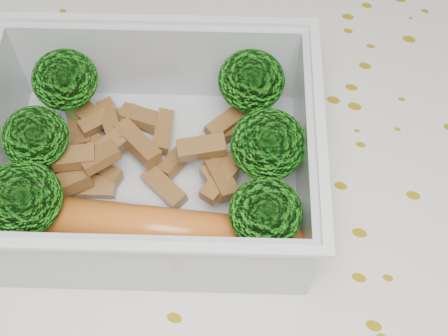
% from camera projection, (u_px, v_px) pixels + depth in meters
% --- Properties ---
extents(dining_table, '(1.40, 0.90, 0.75)m').
position_uv_depth(dining_table, '(236.00, 245.00, 0.48)').
color(dining_table, brown).
rests_on(dining_table, ground).
extents(tablecloth, '(1.46, 0.96, 0.19)m').
position_uv_depth(tablecloth, '(237.00, 215.00, 0.43)').
color(tablecloth, silver).
rests_on(tablecloth, dining_table).
extents(lunch_container, '(0.24, 0.21, 0.07)m').
position_uv_depth(lunch_container, '(150.00, 163.00, 0.38)').
color(lunch_container, silver).
rests_on(lunch_container, tablecloth).
extents(broccoli_florets, '(0.18, 0.16, 0.06)m').
position_uv_depth(broccoli_florets, '(154.00, 143.00, 0.36)').
color(broccoli_florets, '#608C3F').
rests_on(broccoli_florets, lunch_container).
extents(meat_pile, '(0.13, 0.10, 0.03)m').
position_uv_depth(meat_pile, '(137.00, 146.00, 0.39)').
color(meat_pile, brown).
rests_on(meat_pile, lunch_container).
extents(sausage, '(0.17, 0.06, 0.03)m').
position_uv_depth(sausage, '(151.00, 229.00, 0.36)').
color(sausage, '#BF5C1E').
rests_on(sausage, lunch_container).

